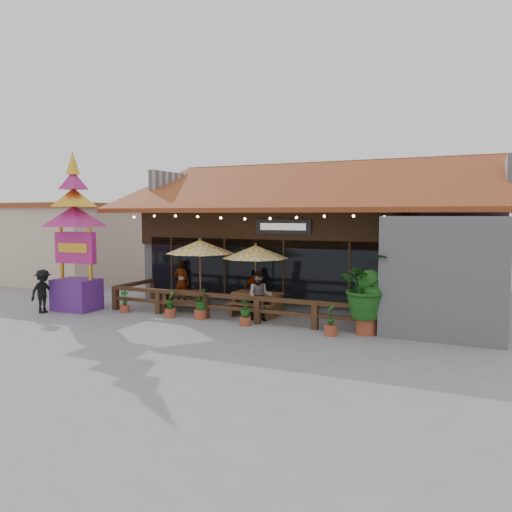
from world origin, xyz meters
The scene contains 19 objects.
ground centered at (0.00, 0.00, 0.00)m, with size 100.00×100.00×0.00m, color gray.
restaurant_building centered at (0.26, 6.61, 2.21)m, with size 15.50×14.73×6.09m.
patio_railing centered at (-2.25, -0.27, 0.61)m, with size 10.00×2.60×0.92m.
neighbor_building centered at (-15.00, 6.00, 2.14)m, with size 8.40×8.40×4.22m.
umbrella_left centered at (-3.45, 0.73, 2.42)m, with size 2.99×2.99×2.78m.
umbrella_right centered at (-1.26, 1.00, 2.28)m, with size 3.02×3.02×2.61m.
picnic_table_left centered at (-4.09, 0.57, 0.49)m, with size 1.83×1.70×0.72m.
picnic_table_right centered at (-1.11, 0.80, 0.56)m, with size 1.75×1.52×0.83m.
thai_sign_tower centered at (-7.78, -1.20, 3.43)m, with size 2.45×2.45×6.49m.
tropical_plant centered at (3.12, -0.41, 1.42)m, with size 2.35×2.38×2.49m.
diner_a centered at (-4.90, 1.66, 0.89)m, with size 0.65×0.43×1.79m, color #342010.
diner_b centered at (-0.60, -0.10, 0.87)m, with size 0.85×0.66×1.74m, color #342010.
diner_c centered at (-1.46, 1.37, 0.80)m, with size 0.93×0.39×1.59m, color #342010.
pedestrian centered at (-8.50, -2.13, 0.81)m, with size 1.05×0.60×1.62m, color black.
planter_a centered at (-5.80, -0.83, 0.35)m, with size 0.36×0.34×0.84m.
planter_b centered at (-3.75, -0.85, 0.43)m, with size 0.39×0.40×0.95m.
planter_c centered at (-2.64, -0.64, 0.58)m, with size 0.83×0.81×1.04m.
planter_d centered at (-0.74, -0.95, 0.44)m, with size 0.48×0.48×0.90m.
planter_e centered at (2.18, -1.06, 0.41)m, with size 0.40×0.42×0.98m.
Camera 1 is at (6.30, -15.48, 3.65)m, focal length 35.00 mm.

